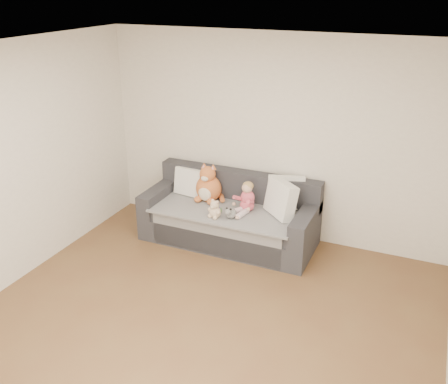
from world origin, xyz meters
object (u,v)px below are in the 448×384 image
toddler (246,199)px  teddy_bear (215,210)px  sippy_cup (218,209)px  plush_cat (208,186)px  sofa (230,218)px

toddler → teddy_bear: bearing=-114.6°
toddler → sippy_cup: toddler is taller
plush_cat → toddler: bearing=-12.9°
sofa → sippy_cup: (-0.06, -0.25, 0.22)m
sofa → teddy_bear: size_ratio=9.16×
toddler → teddy_bear: 0.43m
sofa → plush_cat: bearing=166.5°
sippy_cup → plush_cat: bearing=130.3°
teddy_bear → sippy_cup: size_ratio=2.13×
sofa → toddler: bearing=-11.0°
sofa → toddler: 0.40m
toddler → plush_cat: size_ratio=0.76×
toddler → sippy_cup: (-0.29, -0.20, -0.10)m
plush_cat → teddy_bear: 0.55m
plush_cat → teddy_bear: bearing=-57.0°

